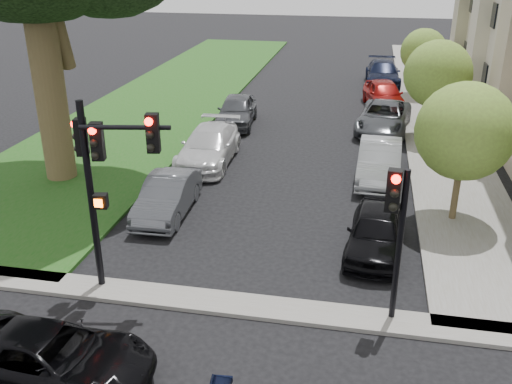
% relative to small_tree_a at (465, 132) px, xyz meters
% --- Properties ---
extents(ground, '(140.00, 140.00, 0.00)m').
position_rel_small_tree_a_xyz_m(ground, '(-6.20, -8.39, -3.20)').
color(ground, black).
rests_on(ground, ground).
extents(grass_strip, '(8.00, 44.00, 0.12)m').
position_rel_small_tree_a_xyz_m(grass_strip, '(-15.20, 15.61, -3.14)').
color(grass_strip, '#164D10').
rests_on(grass_strip, ground).
extents(sidewalk_right, '(3.50, 44.00, 0.12)m').
position_rel_small_tree_a_xyz_m(sidewalk_right, '(0.55, 15.61, -3.14)').
color(sidewalk_right, slate).
rests_on(sidewalk_right, ground).
extents(sidewalk_cross, '(60.00, 1.00, 0.12)m').
position_rel_small_tree_a_xyz_m(sidewalk_cross, '(-6.20, -6.39, -3.14)').
color(sidewalk_cross, slate).
rests_on(sidewalk_cross, ground).
extents(small_tree_a, '(3.21, 3.21, 4.81)m').
position_rel_small_tree_a_xyz_m(small_tree_a, '(0.00, 0.00, 0.00)').
color(small_tree_a, brown).
rests_on(small_tree_a, ground).
extents(small_tree_b, '(3.18, 3.18, 4.76)m').
position_rel_small_tree_a_xyz_m(small_tree_b, '(0.00, 9.25, -0.03)').
color(small_tree_b, brown).
rests_on(small_tree_b, ground).
extents(small_tree_c, '(2.77, 2.77, 4.16)m').
position_rel_small_tree_a_xyz_m(small_tree_c, '(-0.00, 18.03, -0.44)').
color(small_tree_c, brown).
rests_on(small_tree_c, ground).
extents(traffic_signal_main, '(2.59, 0.68, 5.28)m').
position_rel_small_tree_a_xyz_m(traffic_signal_main, '(-9.58, -6.16, 0.44)').
color(traffic_signal_main, black).
rests_on(traffic_signal_main, ground).
extents(traffic_signal_secondary, '(0.53, 0.43, 4.08)m').
position_rel_small_tree_a_xyz_m(traffic_signal_secondary, '(-2.30, -6.20, -0.36)').
color(traffic_signal_secondary, black).
rests_on(traffic_signal_secondary, ground).
extents(car_cross_near, '(4.68, 2.32, 1.27)m').
position_rel_small_tree_a_xyz_m(car_cross_near, '(-9.42, -9.88, -2.56)').
color(car_cross_near, black).
rests_on(car_cross_near, ground).
extents(car_parked_0, '(1.99, 4.24, 1.40)m').
position_rel_small_tree_a_xyz_m(car_parked_0, '(-2.61, -2.70, -2.50)').
color(car_parked_0, black).
rests_on(car_parked_0, ground).
extents(car_parked_1, '(1.80, 4.74, 1.54)m').
position_rel_small_tree_a_xyz_m(car_parked_1, '(-2.50, 3.40, -2.43)').
color(car_parked_1, '#999BA0').
rests_on(car_parked_1, ground).
extents(car_parked_2, '(3.07, 5.52, 1.46)m').
position_rel_small_tree_a_xyz_m(car_parked_2, '(-2.27, 10.10, -2.47)').
color(car_parked_2, '#3F4247').
rests_on(car_parked_2, ground).
extents(car_parked_3, '(2.79, 4.98, 1.60)m').
position_rel_small_tree_a_xyz_m(car_parked_3, '(-2.22, 14.69, -2.40)').
color(car_parked_3, maroon).
rests_on(car_parked_3, ground).
extents(car_parked_4, '(2.40, 5.51, 1.58)m').
position_rel_small_tree_a_xyz_m(car_parked_4, '(-2.25, 20.78, -2.41)').
color(car_parked_4, black).
rests_on(car_parked_4, ground).
extents(car_parked_5, '(1.60, 4.22, 1.37)m').
position_rel_small_tree_a_xyz_m(car_parked_5, '(-9.75, -1.38, -2.51)').
color(car_parked_5, '#3F4247').
rests_on(car_parked_5, ground).
extents(car_parked_6, '(2.27, 5.28, 1.52)m').
position_rel_small_tree_a_xyz_m(car_parked_6, '(-9.73, 3.93, -2.44)').
color(car_parked_6, silver).
rests_on(car_parked_6, ground).
extents(car_parked_7, '(2.21, 4.70, 1.55)m').
position_rel_small_tree_a_xyz_m(car_parked_7, '(-9.83, 9.75, -2.42)').
color(car_parked_7, '#3F4247').
rests_on(car_parked_7, ground).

